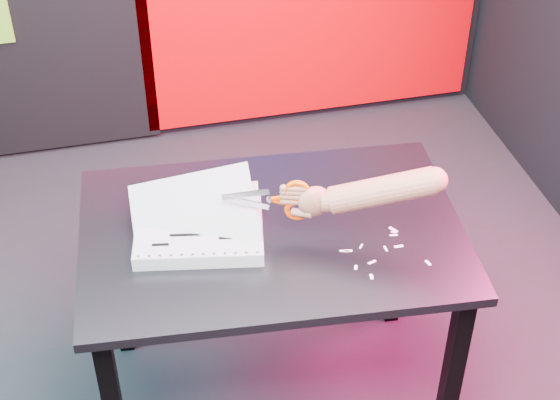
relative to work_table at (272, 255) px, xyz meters
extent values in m
cube|color=#27282C|center=(-0.08, 0.19, -0.65)|extent=(3.00, 3.00, 0.01)
cube|color=black|center=(-0.83, 1.66, -0.20)|extent=(1.30, 0.02, 0.85)
cube|color=black|center=(-0.46, 0.35, -0.29)|extent=(0.05, 0.05, 0.72)
cube|color=black|center=(0.46, -0.35, -0.29)|extent=(0.05, 0.05, 0.72)
cube|color=black|center=(0.51, 0.26, -0.29)|extent=(0.05, 0.05, 0.72)
cube|color=black|center=(0.00, 0.00, 0.09)|extent=(1.16, 0.82, 0.03)
cube|color=silver|center=(-0.21, 0.01, 0.12)|extent=(0.40, 0.32, 0.04)
cube|color=white|center=(-0.21, 0.01, 0.14)|extent=(0.40, 0.32, 0.00)
cube|color=white|center=(-0.21, 0.01, 0.15)|extent=(0.38, 0.31, 0.11)
cube|color=white|center=(-0.22, 0.03, 0.17)|extent=(0.35, 0.27, 0.19)
cylinder|color=black|center=(-0.39, -0.08, 0.15)|extent=(0.01, 0.01, 0.00)
cylinder|color=black|center=(-0.36, -0.08, 0.15)|extent=(0.01, 0.01, 0.00)
cylinder|color=black|center=(-0.33, -0.09, 0.15)|extent=(0.01, 0.01, 0.00)
cylinder|color=black|center=(-0.30, -0.09, 0.15)|extent=(0.01, 0.01, 0.00)
cylinder|color=black|center=(-0.27, -0.10, 0.15)|extent=(0.01, 0.01, 0.00)
cylinder|color=black|center=(-0.24, -0.10, 0.15)|extent=(0.01, 0.01, 0.00)
cylinder|color=black|center=(-0.21, -0.11, 0.15)|extent=(0.01, 0.01, 0.00)
cylinder|color=black|center=(-0.19, -0.11, 0.15)|extent=(0.01, 0.01, 0.00)
cylinder|color=black|center=(-0.16, -0.12, 0.15)|extent=(0.01, 0.01, 0.00)
cylinder|color=black|center=(-0.13, -0.12, 0.15)|extent=(0.01, 0.01, 0.00)
cylinder|color=black|center=(-0.10, -0.13, 0.15)|extent=(0.01, 0.01, 0.00)
cylinder|color=black|center=(-0.07, -0.13, 0.15)|extent=(0.01, 0.01, 0.00)
cylinder|color=black|center=(-0.34, 0.16, 0.15)|extent=(0.01, 0.01, 0.00)
cylinder|color=black|center=(-0.32, 0.15, 0.15)|extent=(0.01, 0.01, 0.00)
cylinder|color=black|center=(-0.29, 0.15, 0.15)|extent=(0.01, 0.01, 0.00)
cylinder|color=black|center=(-0.26, 0.14, 0.15)|extent=(0.01, 0.01, 0.00)
cylinder|color=black|center=(-0.23, 0.14, 0.15)|extent=(0.01, 0.01, 0.00)
cylinder|color=black|center=(-0.20, 0.13, 0.15)|extent=(0.01, 0.01, 0.00)
cylinder|color=black|center=(-0.17, 0.13, 0.15)|extent=(0.01, 0.01, 0.00)
cylinder|color=black|center=(-0.14, 0.12, 0.15)|extent=(0.01, 0.01, 0.00)
cylinder|color=black|center=(-0.11, 0.12, 0.15)|extent=(0.01, 0.01, 0.00)
cylinder|color=black|center=(-0.09, 0.11, 0.15)|extent=(0.01, 0.01, 0.00)
cylinder|color=black|center=(-0.06, 0.11, 0.15)|extent=(0.01, 0.01, 0.00)
cylinder|color=black|center=(-0.03, 0.10, 0.15)|extent=(0.01, 0.01, 0.00)
cube|color=black|center=(-0.28, 0.07, 0.15)|extent=(0.07, 0.02, 0.00)
cube|color=black|center=(-0.18, 0.04, 0.15)|extent=(0.05, 0.02, 0.00)
cube|color=black|center=(-0.25, -0.02, 0.15)|extent=(0.09, 0.03, 0.00)
cube|color=black|center=(-0.14, -0.06, 0.15)|extent=(0.04, 0.02, 0.00)
cube|color=black|center=(-0.32, -0.04, 0.15)|extent=(0.05, 0.02, 0.00)
cube|color=silver|center=(-0.08, -0.01, 0.25)|extent=(0.13, 0.04, 0.04)
cube|color=silver|center=(-0.08, -0.01, 0.23)|extent=(0.13, 0.04, 0.04)
cylinder|color=silver|center=(-0.01, -0.03, 0.24)|extent=(0.02, 0.02, 0.01)
cube|color=#FC4300|center=(0.01, -0.04, 0.23)|extent=(0.05, 0.02, 0.02)
cube|color=#FC4300|center=(0.01, -0.04, 0.25)|extent=(0.05, 0.02, 0.02)
torus|color=#FC4300|center=(0.06, -0.06, 0.27)|extent=(0.07, 0.03, 0.07)
torus|color=#FC4300|center=(0.06, -0.06, 0.21)|extent=(0.07, 0.03, 0.07)
ellipsoid|color=#B06F58|center=(0.10, -0.07, 0.24)|extent=(0.09, 0.05, 0.10)
cylinder|color=#B06F58|center=(0.06, -0.06, 0.24)|extent=(0.07, 0.04, 0.02)
cylinder|color=#B06F58|center=(0.06, -0.06, 0.25)|extent=(0.07, 0.04, 0.02)
cylinder|color=#B06F58|center=(0.06, -0.06, 0.27)|extent=(0.06, 0.03, 0.02)
cylinder|color=#B06F58|center=(0.06, -0.06, 0.28)|extent=(0.06, 0.03, 0.02)
cylinder|color=#B06F58|center=(0.07, -0.07, 0.21)|extent=(0.06, 0.05, 0.03)
cylinder|color=#B06F58|center=(0.15, -0.08, 0.24)|extent=(0.07, 0.08, 0.06)
cylinder|color=#B06F58|center=(0.28, -0.12, 0.29)|extent=(0.30, 0.16, 0.16)
sphere|color=#B06F58|center=(0.41, -0.16, 0.33)|extent=(0.07, 0.07, 0.07)
cube|color=white|center=(0.23, -0.13, 0.10)|extent=(0.02, 0.02, 0.00)
cube|color=white|center=(0.33, -0.11, 0.10)|extent=(0.02, 0.01, 0.00)
cube|color=white|center=(0.34, -0.09, 0.10)|extent=(0.01, 0.01, 0.00)
cube|color=white|center=(0.39, -0.24, 0.10)|extent=(0.01, 0.02, 0.00)
cube|color=white|center=(0.29, -0.16, 0.10)|extent=(0.01, 0.02, 0.00)
cube|color=white|center=(0.19, -0.14, 0.10)|extent=(0.02, 0.01, 0.00)
cube|color=white|center=(0.24, -0.20, 0.10)|extent=(0.03, 0.01, 0.00)
cube|color=white|center=(0.33, -0.16, 0.10)|extent=(0.03, 0.01, 0.00)
cube|color=white|center=(0.34, -0.08, 0.10)|extent=(0.02, 0.03, 0.00)
cube|color=white|center=(0.19, -0.21, 0.10)|extent=(0.01, 0.02, 0.00)
cube|color=white|center=(0.22, -0.26, 0.10)|extent=(0.01, 0.02, 0.00)
cube|color=white|center=(0.18, -0.14, 0.10)|extent=(0.03, 0.01, 0.00)
camera|label=1|loc=(-0.41, -1.83, 1.70)|focal=55.00mm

